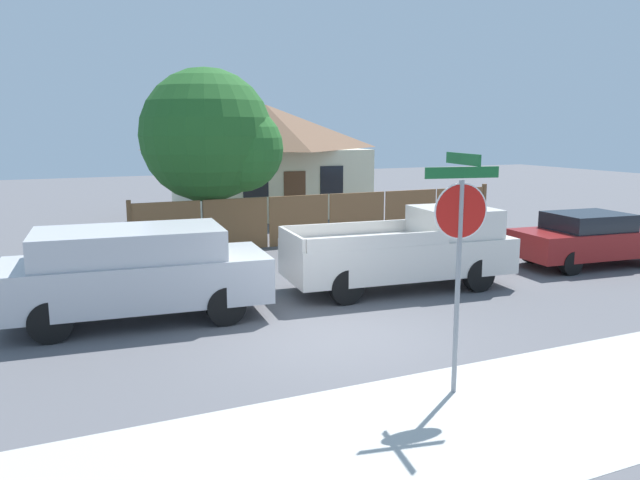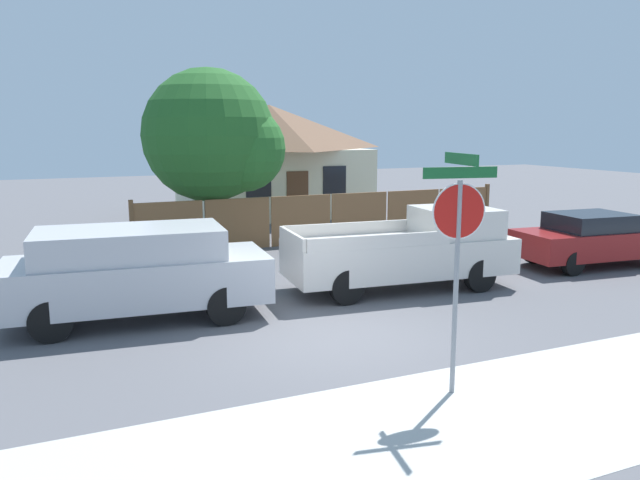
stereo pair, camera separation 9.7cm
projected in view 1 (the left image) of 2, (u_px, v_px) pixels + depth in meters
ground_plane at (335, 338)px, 11.06m from camera, size 80.00×80.00×0.00m
sidewalk_strip at (459, 424)px, 7.83m from camera, size 36.00×3.20×0.01m
wooden_fence at (329, 218)px, 20.15m from camera, size 12.56×0.12×1.67m
house at (267, 157)px, 27.00m from camera, size 7.64×6.94×4.63m
oak_tree at (214, 138)px, 18.99m from camera, size 4.26×4.06×5.47m
red_suv at (136, 270)px, 11.92m from camera, size 5.08×2.41×1.80m
orange_pickup at (408, 250)px, 14.37m from camera, size 5.35×2.36×1.83m
parked_sedan at (591, 238)px, 16.76m from camera, size 4.39×2.13×1.43m
stop_sign at (460, 231)px, 8.39m from camera, size 1.05×0.94×3.34m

